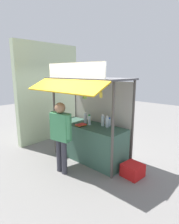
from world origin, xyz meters
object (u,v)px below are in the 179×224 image
object	(u,v)px
water_bottle_front_left	(85,118)
magazine_stack_back_left	(65,120)
water_bottle_far_right	(107,122)
vendor_person	(61,131)
banana_bunch_leftmost	(60,89)
magazine_stack_right	(81,125)
plastic_crate	(133,170)
banana_bunch_inner_left	(85,95)
banana_bunch_rightmost	(54,88)
banana_bunch_inner_right	(101,95)
water_bottle_rear_center	(109,122)
water_bottle_center	(103,120)
water_bottle_front_right	(89,120)

from	to	relation	value
water_bottle_front_left	magazine_stack_back_left	world-z (taller)	water_bottle_front_left
water_bottle_far_right	vendor_person	size ratio (longest dim) A/B	0.18
banana_bunch_leftmost	vendor_person	distance (m)	1.15
magazine_stack_right	plastic_crate	xyz separation A→B (m)	(1.42, 0.21, -0.82)
magazine_stack_right	banana_bunch_leftmost	xyz separation A→B (m)	(-0.47, -0.27, 0.91)
banana_bunch_inner_left	banana_bunch_rightmost	bearing A→B (deg)	-179.92
banana_bunch_inner_right	plastic_crate	bearing A→B (deg)	40.79
magazine_stack_back_left	plastic_crate	distance (m)	2.22
water_bottle_rear_center	water_bottle_center	xyz separation A→B (m)	(-0.14, -0.10, 0.04)
water_bottle_far_right	plastic_crate	size ratio (longest dim) A/B	0.71
vendor_person	water_bottle_far_right	bearing A→B (deg)	-122.89
water_bottle_center	vendor_person	xyz separation A→B (m)	(-0.32, -1.12, -0.09)
water_bottle_front_left	vendor_person	bearing A→B (deg)	-78.77
water_bottle_front_right	banana_bunch_leftmost	size ratio (longest dim) A/B	1.17
banana_bunch_inner_right	vendor_person	distance (m)	1.24
water_bottle_far_right	banana_bunch_rightmost	distance (m)	1.65
water_bottle_front_right	magazine_stack_back_left	bearing A→B (deg)	-162.90
magazine_stack_back_left	banana_bunch_rightmost	bearing A→B (deg)	-109.63
water_bottle_center	vendor_person	world-z (taller)	vendor_person
banana_bunch_rightmost	plastic_crate	world-z (taller)	banana_bunch_rightmost
water_bottle_front_right	banana_bunch_rightmost	distance (m)	1.25
water_bottle_front_right	banana_bunch_inner_left	bearing A→B (deg)	-57.17
water_bottle_center	magazine_stack_right	world-z (taller)	water_bottle_center
banana_bunch_leftmost	water_bottle_rear_center	bearing A→B (deg)	35.68
water_bottle_front_left	banana_bunch_leftmost	world-z (taller)	banana_bunch_leftmost
banana_bunch_rightmost	vendor_person	size ratio (longest dim) A/B	0.13
banana_bunch_inner_right	plastic_crate	world-z (taller)	banana_bunch_inner_right
water_bottle_front_left	plastic_crate	bearing A→B (deg)	-2.31
water_bottle_far_right	banana_bunch_rightmost	bearing A→B (deg)	-154.06
water_bottle_center	magazine_stack_right	size ratio (longest dim) A/B	1.07
water_bottle_front_left	banana_bunch_inner_left	world-z (taller)	banana_bunch_inner_left
vendor_person	magazine_stack_right	bearing A→B (deg)	-92.01
plastic_crate	magazine_stack_back_left	bearing A→B (deg)	-174.29
magazine_stack_right	water_bottle_front_right	bearing A→B (deg)	68.65
water_bottle_front_right	banana_bunch_inner_left	distance (m)	0.93
water_bottle_far_right	banana_bunch_inner_left	distance (m)	0.97
magazine_stack_back_left	banana_bunch_inner_right	size ratio (longest dim) A/B	1.09
banana_bunch_inner_right	banana_bunch_inner_left	world-z (taller)	same
water_bottle_center	vendor_person	distance (m)	1.16
magazine_stack_right	magazine_stack_back_left	xyz separation A→B (m)	(-0.63, 0.01, 0.01)
magazine_stack_back_left	banana_bunch_inner_right	xyz separation A→B (m)	(1.49, -0.28, 0.87)
water_bottle_front_right	water_bottle_rear_center	xyz separation A→B (m)	(0.47, 0.25, -0.02)
water_bottle_front_right	water_bottle_far_right	xyz separation A→B (m)	(0.48, 0.13, 0.01)
water_bottle_front_left	plastic_crate	distance (m)	1.79
magazine_stack_right	vendor_person	bearing A→B (deg)	-82.09
magazine_stack_right	banana_bunch_inner_left	size ratio (longest dim) A/B	0.88
banana_bunch_inner_right	water_bottle_far_right	bearing A→B (deg)	115.23
magazine_stack_back_left	banana_bunch_inner_right	bearing A→B (deg)	-10.45
magazine_stack_back_left	banana_bunch_inner_left	size ratio (longest dim) A/B	0.86
water_bottle_center	magazine_stack_back_left	bearing A→B (deg)	-160.48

